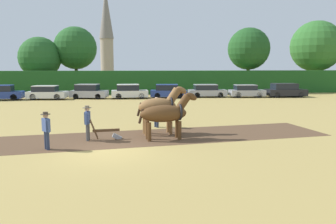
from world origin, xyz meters
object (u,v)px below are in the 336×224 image
object	(u,v)px
parked_car_center_left	(89,92)
parked_car_center	(129,92)
tree_left	(75,48)
parked_car_left	(47,93)
draft_horse_lead_left	(166,113)
farmer_onlooker_left	(46,128)
tree_center_left	(249,49)
church_spire	(106,32)
parked_car_end_right	(285,90)
plow	(109,133)
farmer_beside_team	(156,110)
parked_car_right	(207,91)
tree_center	(316,46)
parked_car_far_left	(2,93)
parked_car_center_right	(168,91)
tree_far_left	(40,58)
draft_horse_lead_right	(160,107)
parked_car_far_right	(246,91)
farmer_at_plow	(87,120)

from	to	relation	value
parked_car_center_left	parked_car_center	size ratio (longest dim) A/B	1.04
tree_left	parked_car_left	size ratio (longest dim) A/B	2.13
draft_horse_lead_left	farmer_onlooker_left	size ratio (longest dim) A/B	1.83
tree_center_left	church_spire	size ratio (longest dim) A/B	0.40
tree_left	church_spire	world-z (taller)	church_spire
parked_car_end_right	plow	bearing A→B (deg)	-132.55
tree_center_left	plow	bearing A→B (deg)	-121.69
draft_horse_lead_left	farmer_beside_team	bearing A→B (deg)	86.04
plow	parked_car_right	size ratio (longest dim) A/B	0.36
tree_center	farmer_beside_team	xyz separation A→B (m)	(-24.56, -25.49, -5.20)
plow	parked_car_far_left	size ratio (longest dim) A/B	0.37
plow	parked_car_center_right	bearing A→B (deg)	67.78
parked_car_center_left	farmer_onlooker_left	bearing A→B (deg)	-76.41
tree_center	plow	xyz separation A→B (m)	(-27.10, -28.37, -5.92)
tree_far_left	plow	xyz separation A→B (m)	(10.61, -29.03, -4.24)
parked_car_center	parked_car_end_right	bearing A→B (deg)	-3.50
church_spire	parked_car_right	xyz separation A→B (m)	(13.93, -41.82, -10.53)
church_spire	parked_car_left	size ratio (longest dim) A/B	5.22
tree_left	parked_car_right	bearing A→B (deg)	-31.54
parked_car_center_left	parked_car_center_right	xyz separation A→B (m)	(8.66, -0.24, -0.02)
draft_horse_lead_right	tree_center_left	bearing A→B (deg)	53.69
plow	parked_car_center_right	xyz separation A→B (m)	(5.21, 20.20, 0.40)
tree_center	draft_horse_lead_left	bearing A→B (deg)	-130.33
plow	farmer_beside_team	size ratio (longest dim) A/B	0.89
tree_far_left	tree_center	bearing A→B (deg)	-0.99
parked_car_far_left	parked_car_far_right	xyz separation A→B (m)	(26.29, 0.10, -0.06)
farmer_at_plow	farmer_beside_team	xyz separation A→B (m)	(3.51, 3.01, 0.05)
draft_horse_lead_left	parked_car_far_right	xyz separation A→B (m)	(11.34, 20.23, -0.58)
farmer_at_plow	parked_car_far_left	size ratio (longest dim) A/B	0.40
tree_far_left	parked_car_center	bearing A→B (deg)	-37.76
parked_car_left	tree_center	bearing A→B (deg)	17.25
parked_car_center_left	tree_left	bearing A→B (deg)	116.81
tree_center	parked_car_end_right	distance (m)	13.35
tree_left	draft_horse_lead_left	bearing A→B (deg)	-73.65
draft_horse_lead_left	parked_car_center_right	world-z (taller)	draft_horse_lead_left
tree_far_left	parked_car_far_left	world-z (taller)	tree_far_left
farmer_at_plow	parked_car_center	world-z (taller)	farmer_at_plow
parked_car_center_left	parked_car_right	world-z (taller)	parked_car_center_left
parked_car_left	farmer_at_plow	bearing A→B (deg)	-67.69
tree_far_left	farmer_beside_team	bearing A→B (deg)	-63.31
tree_far_left	tree_center_left	bearing A→B (deg)	-3.11
tree_left	parked_car_far_left	distance (m)	13.15
tree_center	plow	bearing A→B (deg)	-133.68
tree_left	draft_horse_lead_left	size ratio (longest dim) A/B	2.96
plow	tree_center	bearing A→B (deg)	38.57
tree_center_left	church_spire	distance (m)	41.21
farmer_at_plow	parked_car_end_right	xyz separation A→B (m)	(19.55, 19.81, -0.23)
church_spire	tree_center	bearing A→B (deg)	-47.35
parked_car_center	parked_car_end_right	world-z (taller)	parked_car_end_right
tree_far_left	farmer_beside_team	size ratio (longest dim) A/B	4.14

